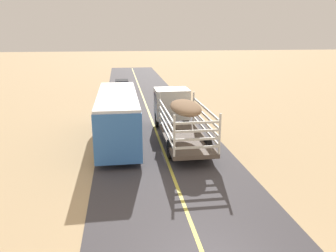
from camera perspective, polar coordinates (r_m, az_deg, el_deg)
name	(u,v)px	position (r m, az deg, el deg)	size (l,w,h in m)	color
livestock_truck	(176,110)	(23.24, 1.44, 2.74)	(2.53, 9.70, 3.02)	silver
bus	(118,116)	(21.99, -8.53, 1.69)	(2.54, 10.00, 3.21)	#3872C6
car_far	(122,87)	(40.54, -7.86, 6.64)	(1.80, 4.40, 1.46)	#B2261E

